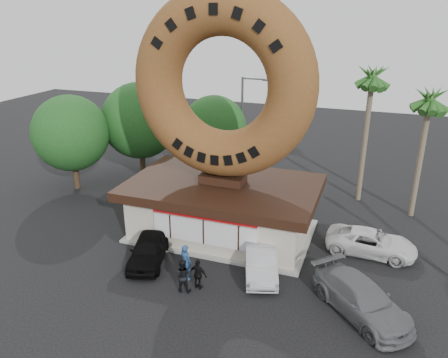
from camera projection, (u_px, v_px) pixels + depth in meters
ground at (182, 286)px, 21.67m from camera, size 90.00×90.00×0.00m
donut_shop at (223, 206)px, 26.28m from camera, size 11.20×7.20×3.80m
giant_donut at (223, 85)px, 23.67m from camera, size 10.38×2.65×10.38m
tree_west at (140, 121)px, 34.38m from camera, size 6.00×6.00×7.65m
tree_mid at (214, 128)px, 34.62m from camera, size 5.20×5.20×6.63m
tree_far at (71, 133)px, 32.08m from camera, size 5.60×5.60×7.14m
palm_near at (372, 82)px, 28.53m from camera, size 2.60×2.60×9.75m
palm_far at (430, 104)px, 26.45m from camera, size 2.60×2.60×8.75m
street_lamp at (244, 122)px, 34.66m from camera, size 2.11×0.20×8.00m
person_left at (186, 262)px, 21.97m from camera, size 0.82×0.68×1.93m
person_center at (182, 276)px, 21.04m from camera, size 0.95×0.81×1.73m
person_right at (198, 274)px, 21.24m from camera, size 0.99×0.53×1.60m
car_black at (149, 249)px, 23.61m from camera, size 2.88×4.66×1.48m
car_silver at (260, 260)px, 22.61m from camera, size 2.88×4.72×1.47m
car_grey at (361, 299)px, 19.51m from camera, size 5.27×5.30×1.54m
car_white at (371, 242)px, 24.39m from camera, size 5.02×2.53×1.36m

